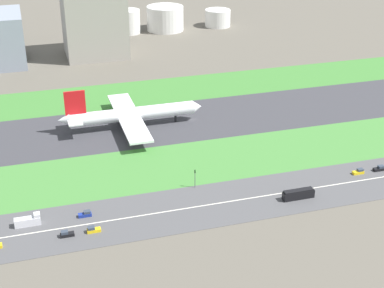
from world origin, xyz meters
TOP-DOWN VIEW (x-y plane):
  - ground_plane at (0.00, 0.00)m, footprint 800.00×800.00m
  - runway at (0.00, 0.00)m, footprint 280.00×46.00m
  - grass_median_north at (0.00, 41.00)m, footprint 280.00×36.00m
  - grass_median_south at (0.00, -41.00)m, footprint 280.00×36.00m
  - highway at (0.00, -73.00)m, footprint 280.00×28.00m
  - highway_centerline at (0.00, -73.00)m, footprint 266.00×0.50m
  - airliner at (-29.32, 0.00)m, footprint 65.00×56.00m
  - car_1 at (55.12, -68.00)m, footprint 4.40×1.80m
  - car_3 at (-56.69, -78.00)m, footprint 4.40×1.80m
  - car_0 at (46.08, -68.00)m, footprint 4.40×1.80m
  - bus_0 at (15.80, -78.00)m, footprint 11.60×2.50m
  - car_4 at (-65.14, -78.00)m, footprint 4.40×1.80m
  - car_5 at (-57.87, -68.00)m, footprint 4.40×1.80m
  - truck_0 at (-76.43, -68.00)m, footprint 8.40×2.50m
  - traffic_light at (-16.95, -60.01)m, footprint 0.36×0.50m
  - hangar_building at (-27.88, 114.00)m, footprint 36.47×34.11m
  - fuel_tank_west at (1.08, 159.00)m, footprint 16.52×16.52m
  - fuel_tank_centre at (27.61, 159.00)m, footprint 25.83×25.83m
  - fuel_tank_east at (66.84, 159.00)m, footprint 18.32×18.32m

SIDE VIEW (x-z plane):
  - ground_plane at x=0.00m, z-range 0.00..0.00m
  - runway at x=0.00m, z-range 0.00..0.10m
  - grass_median_north at x=0.00m, z-range 0.00..0.10m
  - grass_median_south at x=0.00m, z-range 0.00..0.10m
  - highway at x=0.00m, z-range 0.00..0.10m
  - highway_centerline at x=0.00m, z-range 0.10..0.11m
  - car_1 at x=55.12m, z-range -0.08..1.92m
  - car_3 at x=-56.69m, z-range -0.08..1.92m
  - car_0 at x=46.08m, z-range -0.08..1.92m
  - car_4 at x=-65.14m, z-range -0.08..1.92m
  - car_5 at x=-57.87m, z-range -0.08..1.92m
  - truck_0 at x=-76.43m, z-range -0.33..3.67m
  - bus_0 at x=15.80m, z-range 0.07..3.57m
  - traffic_light at x=-16.95m, z-range 0.69..7.89m
  - fuel_tank_east at x=66.84m, z-range 0.00..12.04m
  - airliner at x=-29.32m, z-range -3.62..16.08m
  - fuel_tank_west at x=1.08m, z-range 0.00..16.19m
  - fuel_tank_centre at x=27.61m, z-range 0.00..16.91m
  - hangar_building at x=-27.88m, z-range 0.00..44.93m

